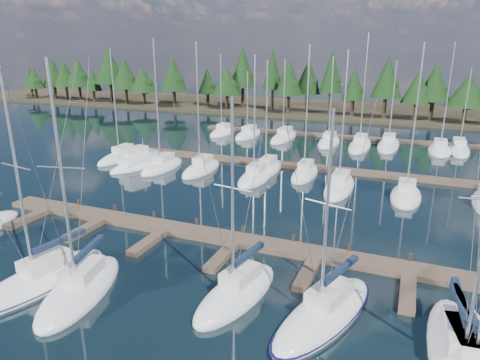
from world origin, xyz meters
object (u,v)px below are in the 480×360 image
at_px(front_sailboat_2, 81,289).
at_px(front_sailboat_4, 325,313).
at_px(front_sailboat_3, 237,293).
at_px(main_dock, 235,243).
at_px(front_sailboat_5, 460,357).
at_px(motor_yacht_left, 138,163).
at_px(front_sailboat_1, 42,279).

bearing_deg(front_sailboat_2, front_sailboat_4, 12.63).
distance_m(front_sailboat_2, front_sailboat_3, 9.30).
distance_m(main_dock, front_sailboat_3, 6.75).
height_order(front_sailboat_2, front_sailboat_5, front_sailboat_5).
bearing_deg(front_sailboat_3, motor_yacht_left, 135.57).
bearing_deg(front_sailboat_2, front_sailboat_3, 19.71).
xyz_separation_m(front_sailboat_3, motor_yacht_left, (-22.03, 21.60, 0.18)).
bearing_deg(motor_yacht_left, front_sailboat_2, -61.76).
distance_m(front_sailboat_3, motor_yacht_left, 30.86).
bearing_deg(front_sailboat_1, front_sailboat_3, 15.08).
distance_m(main_dock, motor_yacht_left, 24.70).
relative_size(front_sailboat_4, motor_yacht_left, 1.38).
relative_size(front_sailboat_3, front_sailboat_4, 1.03).
distance_m(front_sailboat_3, front_sailboat_4, 5.15).
height_order(front_sailboat_2, front_sailboat_3, front_sailboat_2).
bearing_deg(front_sailboat_5, front_sailboat_2, -174.24).
bearing_deg(main_dock, front_sailboat_2, -122.81).
height_order(front_sailboat_1, motor_yacht_left, front_sailboat_1).
bearing_deg(main_dock, front_sailboat_5, -26.66).
bearing_deg(front_sailboat_2, motor_yacht_left, 118.24).
bearing_deg(front_sailboat_4, front_sailboat_2, -167.37).
xyz_separation_m(front_sailboat_2, front_sailboat_5, (20.40, 2.06, 0.00)).
relative_size(front_sailboat_1, front_sailboat_3, 1.11).
bearing_deg(main_dock, front_sailboat_3, -65.85).
height_order(front_sailboat_4, front_sailboat_5, front_sailboat_5).
bearing_deg(front_sailboat_3, front_sailboat_5, -5.27).
xyz_separation_m(front_sailboat_1, front_sailboat_4, (16.92, 3.15, -0.01)).
height_order(main_dock, motor_yacht_left, motor_yacht_left).
distance_m(main_dock, front_sailboat_2, 11.06).
relative_size(main_dock, front_sailboat_1, 3.17).
distance_m(front_sailboat_1, motor_yacht_left, 26.81).
distance_m(main_dock, front_sailboat_4, 10.03).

